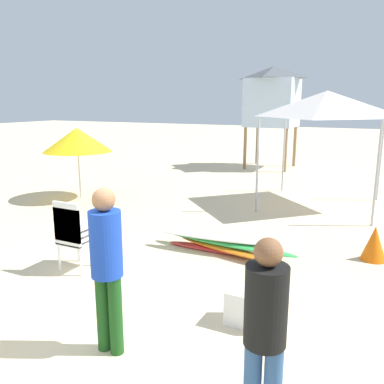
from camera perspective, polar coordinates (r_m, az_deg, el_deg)
ground at (r=4.71m, az=-20.06°, el=-20.77°), size 80.00×80.00×0.00m
stacked_plastic_chairs at (r=6.31m, az=-16.58°, el=-5.23°), size 0.48×0.48×1.11m
surfboard_pile at (r=6.89m, az=4.37°, el=-7.40°), size 2.57×0.68×0.32m
lifeguard_near_left at (r=4.11m, az=-12.08°, el=-9.51°), size 0.32×0.32×1.74m
lifeguard_near_right at (r=3.16m, az=10.38°, el=-18.34°), size 0.32×0.32×1.61m
popup_canopy at (r=10.22m, az=18.66°, el=11.76°), size 2.57×2.57×2.80m
lifeguard_tower at (r=15.99m, az=11.42°, el=13.20°), size 1.98×1.98×3.85m
beach_umbrella_mid at (r=10.95m, az=-16.06°, el=7.17°), size 1.78×1.78×1.89m
traffic_cone_far at (r=7.21m, az=24.57°, el=-6.66°), size 0.40×0.40×0.58m
cooler_box at (r=4.87m, az=8.02°, el=-16.03°), size 0.49×0.34×0.41m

